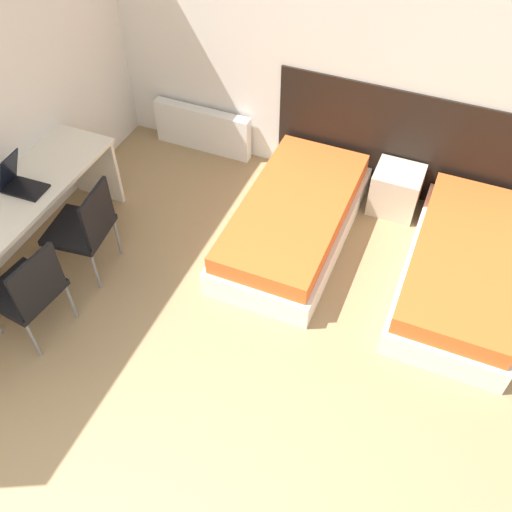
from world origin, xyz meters
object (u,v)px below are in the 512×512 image
(chair_near_notebook, at_px, (28,289))
(bed_near_door, at_px, (464,269))
(chair_near_laptop, at_px, (85,226))
(nightstand, at_px, (396,190))
(laptop, at_px, (20,182))
(bed_near_window, at_px, (293,220))

(chair_near_notebook, bearing_deg, bed_near_door, 37.08)
(chair_near_laptop, distance_m, chair_near_notebook, 0.73)
(chair_near_laptop, height_order, chair_near_notebook, same)
(nightstand, bearing_deg, chair_near_notebook, -131.72)
(nightstand, relative_size, laptop, 1.29)
(chair_near_notebook, xyz_separation_m, laptop, (-0.52, 0.70, 0.32))
(chair_near_laptop, relative_size, chair_near_notebook, 1.00)
(nightstand, bearing_deg, bed_near_window, -135.48)
(bed_near_door, xyz_separation_m, chair_near_notebook, (-2.99, -1.75, 0.30))
(bed_near_door, height_order, nightstand, nightstand)
(bed_near_window, distance_m, laptop, 2.33)
(bed_near_window, xyz_separation_m, bed_near_door, (1.52, 0.00, 0.00))
(laptop, bearing_deg, nightstand, 30.77)
(nightstand, height_order, laptop, laptop)
(bed_near_window, distance_m, chair_near_notebook, 2.31)
(chair_near_notebook, relative_size, laptop, 2.57)
(bed_near_door, bearing_deg, chair_near_notebook, -149.62)
(bed_near_door, relative_size, chair_near_notebook, 2.13)
(bed_near_window, bearing_deg, bed_near_door, 0.00)
(chair_near_notebook, bearing_deg, nightstand, 54.98)
(bed_near_door, bearing_deg, nightstand, 135.48)
(chair_near_laptop, bearing_deg, nightstand, 31.52)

